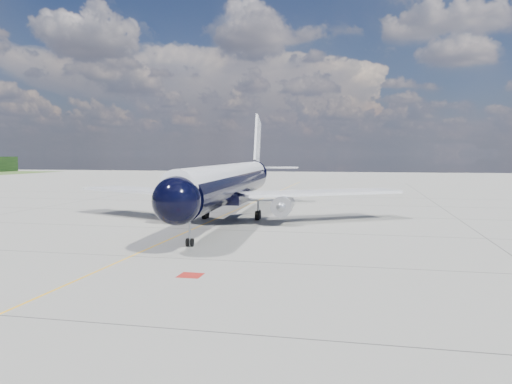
% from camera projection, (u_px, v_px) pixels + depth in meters
% --- Properties ---
extents(ground, '(320.00, 320.00, 0.00)m').
position_uv_depth(ground, '(238.00, 209.00, 74.15)').
color(ground, gray).
rests_on(ground, ground).
extents(taxiway_centerline, '(0.16, 160.00, 0.01)m').
position_uv_depth(taxiway_centerline, '(229.00, 213.00, 69.28)').
color(taxiway_centerline, '#FFAD0D').
rests_on(taxiway_centerline, ground).
extents(red_marking, '(1.60, 1.60, 0.01)m').
position_uv_depth(red_marking, '(190.00, 275.00, 33.73)').
color(red_marking, maroon).
rests_on(red_marking, ground).
extents(main_airliner, '(42.42, 51.72, 14.94)m').
position_uv_depth(main_airliner, '(231.00, 183.00, 62.45)').
color(main_airliner, black).
rests_on(main_airliner, ground).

